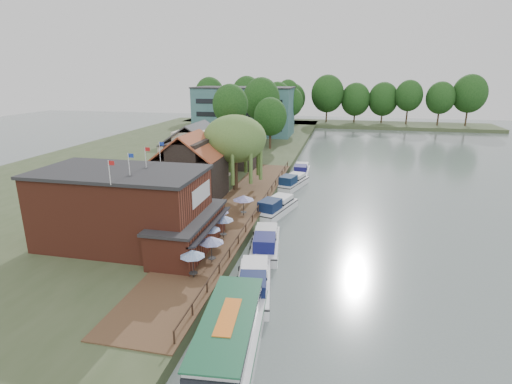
# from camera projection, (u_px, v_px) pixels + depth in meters

# --- Properties ---
(ground) EXTENTS (260.00, 260.00, 0.00)m
(ground) POSITION_uv_depth(u_px,v_px,m) (292.00, 264.00, 36.40)
(ground) COLOR slate
(ground) RESTS_ON ground
(land_bank) EXTENTS (50.00, 140.00, 1.00)m
(land_bank) POSITION_uv_depth(u_px,v_px,m) (158.00, 163.00, 75.19)
(land_bank) COLOR #384728
(land_bank) RESTS_ON ground
(quay_deck) EXTENTS (6.00, 50.00, 0.10)m
(quay_deck) POSITION_uv_depth(u_px,v_px,m) (236.00, 211.00, 47.11)
(quay_deck) COLOR #47301E
(quay_deck) RESTS_ON land_bank
(quay_rail) EXTENTS (0.20, 49.00, 1.00)m
(quay_rail) POSITION_uv_depth(u_px,v_px,m) (259.00, 208.00, 46.89)
(quay_rail) COLOR black
(quay_rail) RESTS_ON land_bank
(pub) EXTENTS (20.00, 11.00, 7.30)m
(pub) POSITION_uv_depth(u_px,v_px,m) (142.00, 209.00, 37.03)
(pub) COLOR maroon
(pub) RESTS_ON land_bank
(hotel_block) EXTENTS (25.40, 12.40, 12.30)m
(hotel_block) POSITION_uv_depth(u_px,v_px,m) (244.00, 111.00, 104.36)
(hotel_block) COLOR #38666B
(hotel_block) RESTS_ON land_bank
(cottage_a) EXTENTS (8.60, 7.60, 8.50)m
(cottage_a) POSITION_uv_depth(u_px,v_px,m) (191.00, 166.00, 51.09)
(cottage_a) COLOR black
(cottage_a) RESTS_ON land_bank
(cottage_b) EXTENTS (9.60, 8.60, 8.50)m
(cottage_b) POSITION_uv_depth(u_px,v_px,m) (196.00, 151.00, 61.06)
(cottage_b) COLOR beige
(cottage_b) RESTS_ON land_bank
(cottage_c) EXTENTS (7.60, 7.60, 8.50)m
(cottage_c) POSITION_uv_depth(u_px,v_px,m) (237.00, 142.00, 68.65)
(cottage_c) COLOR black
(cottage_c) RESTS_ON land_bank
(willow) EXTENTS (8.60, 8.60, 10.43)m
(willow) POSITION_uv_depth(u_px,v_px,m) (235.00, 153.00, 54.56)
(willow) COLOR #476B2D
(willow) RESTS_ON land_bank
(umbrella_0) EXTENTS (2.03, 2.03, 2.38)m
(umbrella_0) POSITION_uv_depth(u_px,v_px,m) (193.00, 264.00, 31.58)
(umbrella_0) COLOR #1A4D93
(umbrella_0) RESTS_ON quay_deck
(umbrella_1) EXTENTS (2.21, 2.21, 2.38)m
(umbrella_1) POSITION_uv_depth(u_px,v_px,m) (211.00, 249.00, 34.12)
(umbrella_1) COLOR navy
(umbrella_1) RESTS_ON quay_deck
(umbrella_2) EXTENTS (2.14, 2.14, 2.38)m
(umbrella_2) POSITION_uv_depth(u_px,v_px,m) (209.00, 236.00, 36.82)
(umbrella_2) COLOR #1C409C
(umbrella_2) RESTS_ON quay_deck
(umbrella_3) EXTENTS (2.12, 2.12, 2.38)m
(umbrella_3) POSITION_uv_depth(u_px,v_px,m) (223.00, 226.00, 39.21)
(umbrella_3) COLOR #1B3E95
(umbrella_3) RESTS_ON quay_deck
(umbrella_4) EXTENTS (1.99, 1.99, 2.38)m
(umbrella_4) POSITION_uv_depth(u_px,v_px,m) (219.00, 218.00, 41.35)
(umbrella_4) COLOR #241C9C
(umbrella_4) RESTS_ON quay_deck
(umbrella_5) EXTENTS (2.45, 2.45, 2.38)m
(umbrella_5) POSITION_uv_depth(u_px,v_px,m) (244.00, 205.00, 45.44)
(umbrella_5) COLOR navy
(umbrella_5) RESTS_ON quay_deck
(cruiser_0) EXTENTS (4.51, 9.56, 2.20)m
(cruiser_0) POSITION_uv_depth(u_px,v_px,m) (254.00, 280.00, 31.49)
(cruiser_0) COLOR white
(cruiser_0) RESTS_ON ground
(cruiser_1) EXTENTS (4.14, 9.46, 2.19)m
(cruiser_1) POSITION_uv_depth(u_px,v_px,m) (266.00, 240.00, 39.01)
(cruiser_1) COLOR silver
(cruiser_1) RESTS_ON ground
(cruiser_2) EXTENTS (5.40, 9.78, 2.23)m
(cruiser_2) POSITION_uv_depth(u_px,v_px,m) (276.00, 205.00, 49.19)
(cruiser_2) COLOR white
(cruiser_2) RESTS_ON ground
(cruiser_3) EXTENTS (5.18, 9.50, 2.16)m
(cruiser_3) POSITION_uv_depth(u_px,v_px,m) (292.00, 180.00, 60.54)
(cruiser_3) COLOR white
(cruiser_3) RESTS_ON ground
(cruiser_4) EXTENTS (3.16, 9.12, 2.16)m
(cruiser_4) POSITION_uv_depth(u_px,v_px,m) (301.00, 170.00, 67.33)
(cruiser_4) COLOR white
(cruiser_4) RESTS_ON ground
(tour_boat) EXTENTS (4.95, 13.62, 2.91)m
(tour_boat) POSITION_uv_depth(u_px,v_px,m) (226.00, 343.00, 23.56)
(tour_boat) COLOR silver
(tour_boat) RESTS_ON ground
(swan) EXTENTS (0.44, 0.44, 0.44)m
(swan) POSITION_uv_depth(u_px,v_px,m) (217.00, 314.00, 28.57)
(swan) COLOR white
(swan) RESTS_ON ground
(bank_tree_0) EXTENTS (6.64, 6.64, 13.84)m
(bank_tree_0) POSITION_uv_depth(u_px,v_px,m) (231.00, 121.00, 75.29)
(bank_tree_0) COLOR #143811
(bank_tree_0) RESTS_ON land_bank
(bank_tree_1) EXTENTS (7.02, 7.02, 10.87)m
(bank_tree_1) POSITION_uv_depth(u_px,v_px,m) (270.00, 123.00, 84.77)
(bank_tree_1) COLOR #143811
(bank_tree_1) RESTS_ON land_bank
(bank_tree_2) EXTENTS (8.43, 8.43, 14.84)m
(bank_tree_2) POSITION_uv_depth(u_px,v_px,m) (261.00, 111.00, 91.24)
(bank_tree_2) COLOR #143811
(bank_tree_2) RESTS_ON land_bank
(bank_tree_3) EXTENTS (6.81, 6.81, 12.14)m
(bank_tree_3) POSITION_uv_depth(u_px,v_px,m) (290.00, 110.00, 107.84)
(bank_tree_3) COLOR #143811
(bank_tree_3) RESTS_ON land_bank
(bank_tree_4) EXTENTS (8.43, 8.43, 13.27)m
(bank_tree_4) POSITION_uv_depth(u_px,v_px,m) (278.00, 105.00, 118.39)
(bank_tree_4) COLOR #143811
(bank_tree_4) RESTS_ON land_bank
(bank_tree_5) EXTENTS (6.85, 6.85, 13.77)m
(bank_tree_5) POSITION_uv_depth(u_px,v_px,m) (288.00, 102.00, 126.21)
(bank_tree_5) COLOR #143811
(bank_tree_5) RESTS_ON land_bank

